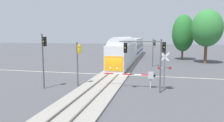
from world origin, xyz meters
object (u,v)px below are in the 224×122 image
at_px(traffic_signal_far_side, 154,48).
at_px(traffic_signal_median, 78,57).
at_px(traffic_signal_near_right, 149,52).
at_px(maple_right_background, 207,28).
at_px(crossing_gate_near, 145,76).
at_px(crossing_signal_mast, 164,67).
at_px(commuter_train, 130,48).
at_px(traffic_signal_near_left, 44,52).
at_px(oak_far_right, 183,33).

distance_m(traffic_signal_far_side, traffic_signal_median, 18.47).
xyz_separation_m(traffic_signal_far_side, traffic_signal_near_right, (-0.26, -17.46, 0.57)).
relative_size(traffic_signal_near_right, maple_right_background, 0.49).
height_order(crossing_gate_near, crossing_signal_mast, crossing_signal_mast).
distance_m(commuter_train, maple_right_background, 16.65).
xyz_separation_m(commuter_train, traffic_signal_median, (-2.55, -25.99, 0.59)).
height_order(traffic_signal_near_left, traffic_signal_median, traffic_signal_near_left).
distance_m(oak_far_right, maple_right_background, 6.64).
bearing_deg(crossing_gate_near, crossing_signal_mast, -15.65).
relative_size(commuter_train, traffic_signal_near_right, 7.56).
relative_size(crossing_gate_near, crossing_signal_mast, 1.40).
xyz_separation_m(crossing_gate_near, traffic_signal_near_right, (0.39, -1.61, 2.67)).
bearing_deg(crossing_signal_mast, commuter_train, 104.86).
xyz_separation_m(crossing_gate_near, oak_far_right, (7.11, 28.06, 4.90)).
height_order(traffic_signal_far_side, traffic_signal_near_right, traffic_signal_near_right).
bearing_deg(oak_far_right, commuter_train, -166.50).
height_order(traffic_signal_near_right, maple_right_background, maple_right_background).
relative_size(crossing_gate_near, maple_right_background, 0.53).
relative_size(traffic_signal_near_left, traffic_signal_median, 1.18).
relative_size(crossing_signal_mast, traffic_signal_median, 0.82).
bearing_deg(crossing_gate_near, traffic_signal_far_side, 87.67).
bearing_deg(traffic_signal_median, traffic_signal_far_side, 64.27).
relative_size(crossing_gate_near, traffic_signal_near_right, 1.07).
height_order(commuter_train, traffic_signal_near_right, commuter_train).
relative_size(crossing_signal_mast, maple_right_background, 0.38).
relative_size(crossing_signal_mast, traffic_signal_far_side, 0.79).
xyz_separation_m(traffic_signal_near_right, maple_right_background, (10.66, 24.40, 3.12)).
distance_m(crossing_signal_mast, traffic_signal_median, 9.42).
height_order(crossing_signal_mast, traffic_signal_near_left, traffic_signal_near_left).
height_order(commuter_train, crossing_gate_near, commuter_train).
distance_m(crossing_signal_mast, traffic_signal_far_side, 16.50).
bearing_deg(crossing_signal_mast, maple_right_background, 68.84).
relative_size(crossing_signal_mast, traffic_signal_near_right, 0.76).
xyz_separation_m(commuter_train, crossing_gate_near, (4.83, -25.20, -1.39)).
xyz_separation_m(traffic_signal_near_right, oak_far_right, (6.72, 29.67, 2.22)).
bearing_deg(oak_far_right, traffic_signal_near_left, -119.96).
bearing_deg(traffic_signal_median, maple_right_background, 52.00).
xyz_separation_m(traffic_signal_near_left, traffic_signal_median, (3.19, 1.81, -0.57)).
distance_m(crossing_gate_near, crossing_signal_mast, 2.37).
distance_m(crossing_gate_near, traffic_signal_near_left, 11.17).
bearing_deg(maple_right_background, commuter_train, 171.38).
distance_m(crossing_signal_mast, maple_right_background, 25.47).
bearing_deg(traffic_signal_median, traffic_signal_near_right, -6.03).
xyz_separation_m(crossing_gate_near, maple_right_background, (11.05, 22.79, 5.79)).
bearing_deg(commuter_train, crossing_gate_near, -79.15).
distance_m(crossing_gate_near, traffic_signal_far_side, 16.00).
relative_size(traffic_signal_far_side, traffic_signal_near_left, 0.88).
relative_size(commuter_train, oak_far_right, 3.86).
height_order(traffic_signal_far_side, oak_far_right, oak_far_right).
xyz_separation_m(crossing_signal_mast, traffic_signal_far_side, (-1.36, 16.41, 0.98)).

